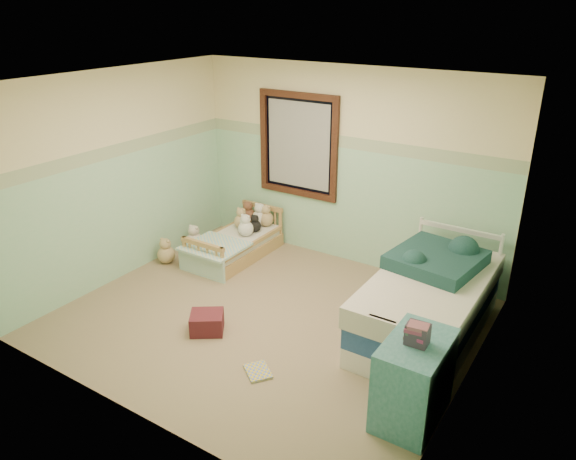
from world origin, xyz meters
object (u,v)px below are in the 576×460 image
Objects in this scene: plush_floor_tan at (166,255)px; floor_book at (258,371)px; dresser at (414,380)px; red_pillow at (207,322)px; plush_floor_cream at (194,241)px; twin_bed_frame at (425,326)px; toddler_bed_frame at (235,251)px.

plush_floor_tan is 0.85× the size of floor_book.
red_pillow is at bearing 178.53° from dresser.
red_pillow is (1.49, -1.48, -0.01)m from plush_floor_cream.
twin_bed_frame is (3.42, -0.32, -0.01)m from plush_floor_cream.
red_pillow is at bearing -61.52° from toddler_bed_frame.
plush_floor_cream is 0.70× the size of red_pillow.
plush_floor_cream is 4.04m from dresser.
red_pillow reaches higher than floor_book.
dresser is 2.25m from red_pillow.
dresser is 2.19× the size of red_pillow.
twin_bed_frame is 1.28m from dresser.
plush_floor_tan is at bearing -135.10° from toddler_bed_frame.
twin_bed_frame is 2.61× the size of dresser.
twin_bed_frame reaches higher than floor_book.
dresser is 2.68× the size of floor_book.
twin_bed_frame is 5.74× the size of red_pillow.
twin_bed_frame is at bearing 30.90° from red_pillow.
plush_floor_cream is at bearing 174.62° from twin_bed_frame.
toddler_bed_frame is 4.01× the size of red_pillow.
toddler_bed_frame is at bearing 169.12° from floor_book.
floor_book is at bearing -27.44° from plush_floor_tan.
red_pillow is (1.50, -0.94, -0.01)m from plush_floor_tan.
plush_floor_cream is 0.53m from plush_floor_tan.
toddler_bed_frame is at bearing 171.19° from twin_bed_frame.
plush_floor_tan is at bearing -91.50° from plush_floor_cream.
plush_floor_tan is at bearing 147.90° from red_pillow.
dresser is at bearing -75.58° from twin_bed_frame.
plush_floor_cream is 2.10m from red_pillow.
plush_floor_cream reaches higher than floor_book.
red_pillow is 0.89m from floor_book.
dresser reaches higher than twin_bed_frame.
plush_floor_tan is 3.88m from dresser.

